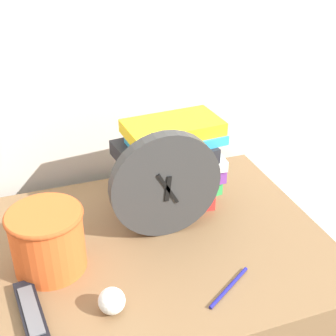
{
  "coord_description": "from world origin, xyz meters",
  "views": [
    {
      "loc": [
        -0.17,
        -0.52,
        1.49
      ],
      "look_at": [
        0.16,
        0.41,
        0.92
      ],
      "focal_mm": 50.0,
      "sensor_mm": 36.0,
      "label": 1
    }
  ],
  "objects_px": {
    "basket": "(47,238)",
    "tv_remote": "(32,314)",
    "book_stack": "(171,163)",
    "desk_clock": "(166,185)",
    "pen": "(229,287)",
    "crumpled_paper_ball": "(112,301)"
  },
  "relations": [
    {
      "from": "tv_remote",
      "to": "crumpled_paper_ball",
      "type": "xyz_separation_m",
      "value": [
        0.15,
        -0.04,
        0.02
      ]
    },
    {
      "from": "basket",
      "to": "tv_remote",
      "type": "distance_m",
      "value": 0.16
    },
    {
      "from": "desk_clock",
      "to": "book_stack",
      "type": "xyz_separation_m",
      "value": [
        0.06,
        0.11,
        -0.01
      ]
    },
    {
      "from": "desk_clock",
      "to": "pen",
      "type": "bearing_deg",
      "value": -75.2
    },
    {
      "from": "basket",
      "to": "crumpled_paper_ball",
      "type": "distance_m",
      "value": 0.21
    },
    {
      "from": "desk_clock",
      "to": "crumpled_paper_ball",
      "type": "xyz_separation_m",
      "value": [
        -0.19,
        -0.21,
        -0.11
      ]
    },
    {
      "from": "desk_clock",
      "to": "crumpled_paper_ball",
      "type": "distance_m",
      "value": 0.3
    },
    {
      "from": "basket",
      "to": "pen",
      "type": "relative_size",
      "value": 1.32
    },
    {
      "from": "book_stack",
      "to": "basket",
      "type": "bearing_deg",
      "value": -156.44
    },
    {
      "from": "tv_remote",
      "to": "book_stack",
      "type": "bearing_deg",
      "value": 36.03
    },
    {
      "from": "basket",
      "to": "pen",
      "type": "height_order",
      "value": "basket"
    },
    {
      "from": "tv_remote",
      "to": "desk_clock",
      "type": "bearing_deg",
      "value": 27.09
    },
    {
      "from": "book_stack",
      "to": "desk_clock",
      "type": "bearing_deg",
      "value": -115.96
    },
    {
      "from": "desk_clock",
      "to": "pen",
      "type": "relative_size",
      "value": 2.13
    },
    {
      "from": "tv_remote",
      "to": "pen",
      "type": "bearing_deg",
      "value": -8.12
    },
    {
      "from": "book_stack",
      "to": "crumpled_paper_ball",
      "type": "bearing_deg",
      "value": -126.84
    },
    {
      "from": "desk_clock",
      "to": "basket",
      "type": "height_order",
      "value": "desk_clock"
    },
    {
      "from": "book_stack",
      "to": "pen",
      "type": "relative_size",
      "value": 2.21
    },
    {
      "from": "tv_remote",
      "to": "crumpled_paper_ball",
      "type": "bearing_deg",
      "value": -12.9
    },
    {
      "from": "tv_remote",
      "to": "crumpled_paper_ball",
      "type": "relative_size",
      "value": 3.39
    },
    {
      "from": "crumpled_paper_ball",
      "to": "pen",
      "type": "distance_m",
      "value": 0.25
    },
    {
      "from": "book_stack",
      "to": "pen",
      "type": "xyz_separation_m",
      "value": [
        0.01,
        -0.35,
        -0.12
      ]
    }
  ]
}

